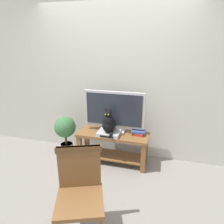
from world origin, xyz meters
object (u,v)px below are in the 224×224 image
Objects in this scene: tv at (114,111)px; wooden_chair at (80,187)px; media_box at (109,133)px; tv_stand at (113,143)px; book_stack at (138,133)px; cat at (109,123)px; potted_plant at (65,132)px.

wooden_chair is at bearing -89.17° from tv.
media_box is at bearing 92.95° from wooden_chair.
book_stack reaches higher than tv_stand.
cat is 1.28m from wooden_chair.
tv is 1.29× the size of potted_plant.
media_box is at bearing -124.27° from tv_stand.
media_box is at bearing -165.09° from book_stack.
tv is at bearing 10.12° from potted_plant.
tv is at bearing 89.98° from tv_stand.
media_box reaches higher than tv_stand.
tv_stand is 0.21m from media_box.
wooden_chair is 1.52m from potted_plant.
tv is (0.00, 0.07, 0.53)m from tv_stand.
wooden_chair is at bearing -87.05° from media_box.
potted_plant is (-0.76, -0.00, -0.08)m from media_box.
tv reaches higher than media_box.
book_stack reaches higher than media_box.
tv_stand is 2.79× the size of cat.
tv_stand is 1.22× the size of wooden_chair.
cat is 0.49m from book_stack.
wooden_chair is at bearing -57.06° from potted_plant.
potted_plant is at bearing 122.94° from wooden_chair.
cat is 0.55× the size of potted_plant.
tv is 4.45× the size of book_stack.
tv_stand is 1.53× the size of potted_plant.
media_box is 0.47× the size of potted_plant.
cat is (0.00, -0.01, 0.18)m from media_box.
tv reaches higher than cat.
book_stack is at bearing 5.76° from potted_plant.
potted_plant reaches higher than media_box.
wooden_chair is (0.02, -1.42, -0.34)m from tv.
cat is at bearing -118.67° from tv_stand.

